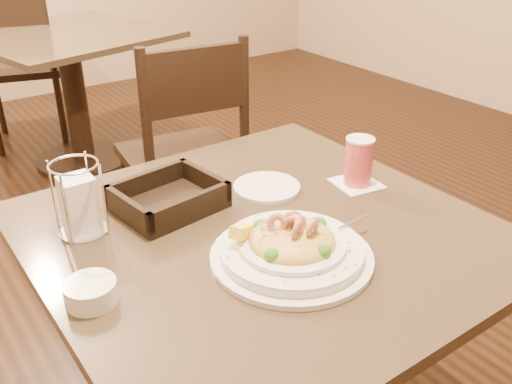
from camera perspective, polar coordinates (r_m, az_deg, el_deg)
main_table at (r=1.34m, az=0.51°, el=-12.07°), size 0.90×0.90×0.72m
background_table at (r=3.22m, az=-17.93°, el=10.95°), size 1.08×1.08×0.72m
dining_chair_near at (r=2.16m, az=-6.99°, el=4.14°), size 0.47×0.47×0.93m
dining_chair_far at (r=3.60m, az=-22.57°, el=11.89°), size 0.52×0.52×0.93m
pasta_bowl at (r=1.10m, az=3.58°, el=-5.48°), size 0.35×0.32×0.10m
drink_glass at (r=1.39m, az=10.22°, el=2.99°), size 0.12×0.12×0.12m
bread_basket at (r=1.29m, az=-8.73°, el=-0.76°), size 0.24×0.21×0.06m
napkin_caddy at (r=1.22m, az=-17.24°, el=-1.09°), size 0.10×0.10×0.16m
side_plate at (r=1.36m, az=1.08°, el=0.47°), size 0.17×0.17×0.01m
butter_ramekin at (r=1.04m, az=-16.20°, el=-9.60°), size 0.12×0.12×0.04m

